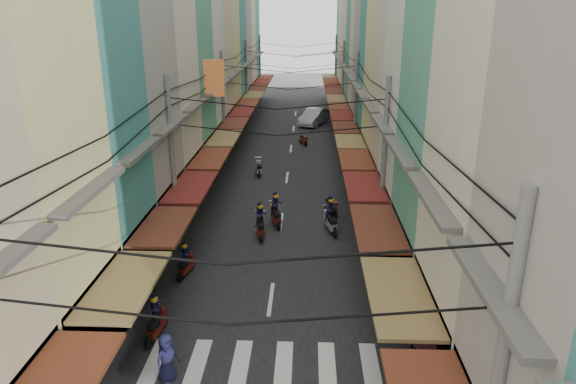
% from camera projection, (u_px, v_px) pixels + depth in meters
% --- Properties ---
extents(ground, '(160.00, 160.00, 0.00)m').
position_uv_depth(ground, '(274.00, 275.00, 22.28)').
color(ground, slate).
rests_on(ground, ground).
extents(road, '(10.00, 80.00, 0.02)m').
position_uv_depth(road, '(290.00, 155.00, 41.15)').
color(road, black).
rests_on(road, ground).
extents(sidewalk_left, '(3.00, 80.00, 0.06)m').
position_uv_depth(sidewalk_left, '(210.00, 154.00, 41.38)').
color(sidewalk_left, gray).
rests_on(sidewalk_left, ground).
extents(sidewalk_right, '(3.00, 80.00, 0.06)m').
position_uv_depth(sidewalk_right, '(371.00, 156.00, 40.91)').
color(sidewalk_right, gray).
rests_on(sidewalk_right, ground).
extents(crosswalk, '(7.55, 2.40, 0.01)m').
position_uv_depth(crosswalk, '(262.00, 364.00, 16.62)').
color(crosswalk, silver).
rests_on(crosswalk, ground).
extents(building_row_left, '(7.80, 67.67, 23.70)m').
position_uv_depth(building_row_left, '(173.00, 28.00, 34.98)').
color(building_row_left, silver).
rests_on(building_row_left, ground).
extents(building_row_right, '(7.80, 68.98, 22.59)m').
position_uv_depth(building_row_right, '(406.00, 35.00, 34.41)').
color(building_row_right, teal).
rests_on(building_row_right, ground).
extents(utility_poles, '(10.20, 66.13, 8.20)m').
position_uv_depth(utility_poles, '(288.00, 79.00, 34.28)').
color(utility_poles, slate).
rests_on(utility_poles, ground).
extents(white_car, '(6.17, 4.15, 2.03)m').
position_uv_depth(white_car, '(314.00, 125.00, 52.38)').
color(white_car, silver).
rests_on(white_car, ground).
extents(bicycle, '(1.70, 1.14, 1.09)m').
position_uv_depth(bicycle, '(435.00, 290.00, 21.05)').
color(bicycle, black).
rests_on(bicycle, ground).
extents(moving_scooters, '(6.97, 29.87, 1.97)m').
position_uv_depth(moving_scooters, '(271.00, 219.00, 26.88)').
color(moving_scooters, black).
rests_on(moving_scooters, ground).
extents(parked_scooters, '(13.32, 14.58, 0.99)m').
position_uv_depth(parked_scooters, '(390.00, 322.00, 18.05)').
color(parked_scooters, black).
rests_on(parked_scooters, ground).
extents(pedestrians, '(13.93, 25.88, 2.14)m').
position_uv_depth(pedestrians, '(196.00, 231.00, 24.21)').
color(pedestrians, '#27212C').
rests_on(pedestrians, ground).
extents(market_umbrella, '(2.31, 2.31, 2.43)m').
position_uv_depth(market_umbrella, '(454.00, 337.00, 14.41)').
color(market_umbrella, '#B2B2B7').
rests_on(market_umbrella, ground).
extents(traffic_sign, '(0.10, 0.57, 2.60)m').
position_uv_depth(traffic_sign, '(398.00, 253.00, 20.10)').
color(traffic_sign, slate).
rests_on(traffic_sign, ground).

